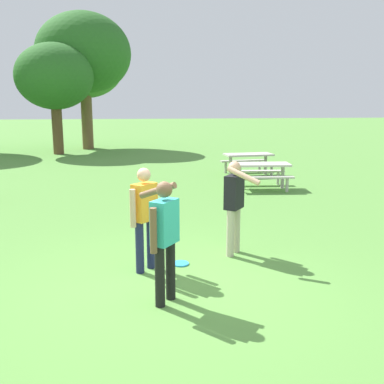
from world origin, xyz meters
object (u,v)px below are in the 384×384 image
Objects in this scene: person_thrower at (235,201)px; person_bystander at (145,213)px; picnic_table_near at (261,170)px; person_catcher at (164,233)px; tree_broad_center at (54,77)px; frisbee at (180,264)px; picnic_table_far at (248,159)px; tree_far_right at (84,54)px; tree_slender_mid at (85,66)px.

person_thrower and person_bystander have the same top height.
picnic_table_near is at bearing 70.01° from person_thrower.
person_thrower and person_catcher have the same top height.
tree_broad_center is (-4.22, 17.43, 2.78)m from person_catcher.
person_bystander is 6.00× the size of frisbee.
person_bystander is at bearing -159.74° from person_thrower.
picnic_table_far is at bearing -43.49° from tree_broad_center.
person_thrower reaches higher than picnic_table_near.
person_catcher is at bearing -81.29° from tree_far_right.
tree_broad_center is 0.85× the size of tree_slender_mid.
tree_broad_center is at bearing -113.85° from tree_slender_mid.
tree_far_right is at bearing 61.60° from tree_broad_center.
person_catcher is 20.69m from tree_slender_mid.
tree_far_right is at bearing 103.60° from person_thrower.
picnic_table_far is (3.86, 8.80, -0.38)m from person_bystander.
picnic_table_far is at bearing 84.88° from picnic_table_near.
tree_broad_center is 0.74× the size of tree_far_right.
person_thrower reaches higher than frisbee.
tree_slender_mid reaches higher than frisbee.
person_catcher is 0.23× the size of tree_far_right.
person_thrower is 0.26× the size of tree_slender_mid.
person_catcher is at bearing -79.12° from person_bystander.
person_thrower is at bearing -76.79° from tree_slender_mid.
person_thrower is at bearing -109.99° from picnic_table_near.
tree_far_right is at bearing 98.57° from person_bystander.
person_thrower is at bearing -70.55° from tree_broad_center.
person_catcher is 10.63m from picnic_table_far.
person_bystander is 7.30m from picnic_table_near.
tree_slender_mid is (-2.78, 18.99, 3.55)m from person_bystander.
person_bystander is 19.52m from tree_slender_mid.
picnic_table_near is 0.29× the size of tree_slender_mid.
picnic_table_near is 12.92m from tree_broad_center.
picnic_table_near is (3.07, 6.13, 0.55)m from frisbee.
person_thrower is at bearing 53.00° from person_catcher.
person_bystander is 1.11m from frisbee.
picnic_table_near is 14.74m from tree_slender_mid.
tree_broad_center is 2.85m from tree_far_right.
person_thrower is 18.87m from tree_far_right.
person_catcher is 1.70m from frisbee.
tree_far_right reaches higher than tree_slender_mid.
person_bystander reaches higher than picnic_table_far.
person_thrower is 19.25m from tree_slender_mid.
tree_broad_center reaches higher than picnic_table_far.
tree_far_right is at bearing 98.71° from person_catcher.
tree_far_right reaches higher than frisbee.
person_thrower is 0.23× the size of tree_far_right.
picnic_table_near is at bearing 65.54° from person_catcher.
tree_broad_center is (-5.54, 15.68, 2.78)m from person_thrower.
tree_far_right is (-6.42, 12.16, 4.49)m from picnic_table_near.
tree_far_right reaches higher than picnic_table_near.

